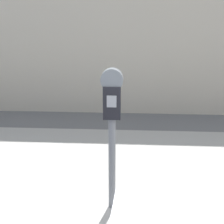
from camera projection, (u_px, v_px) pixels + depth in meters
The scene contains 2 objects.
sidewalk at pixel (147, 171), 4.41m from camera, with size 24.00×2.80×0.14m.
parking_meter at pixel (112, 117), 3.17m from camera, with size 0.22×0.14×1.56m.
Camera 1 is at (-0.26, -1.76, 2.23)m, focal length 50.00 mm.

